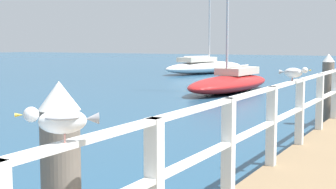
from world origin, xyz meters
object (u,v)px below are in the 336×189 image
(dock_piling_far, at_px, (328,89))
(boat_2, at_px, (230,82))
(boat_3, at_px, (205,66))
(seagull_background, at_px, (294,72))
(seagull_foreground, at_px, (61,120))

(dock_piling_far, height_order, boat_2, boat_2)
(boat_2, distance_m, boat_3, 12.22)
(dock_piling_far, relative_size, boat_2, 0.24)
(seagull_background, bearing_deg, boat_3, -154.70)
(seagull_background, height_order, boat_3, boat_3)
(boat_3, bearing_deg, seagull_foreground, -53.36)
(dock_piling_far, distance_m, seagull_foreground, 10.12)
(seagull_foreground, distance_m, boat_2, 17.57)
(boat_2, bearing_deg, dock_piling_far, 130.81)
(dock_piling_far, xyz_separation_m, seagull_background, (0.39, -4.86, 0.69))
(seagull_background, distance_m, boat_3, 24.91)
(boat_3, bearing_deg, boat_2, -46.80)
(dock_piling_far, relative_size, boat_3, 0.18)
(seagull_background, bearing_deg, seagull_foreground, -2.36)
(dock_piling_far, distance_m, boat_3, 20.49)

